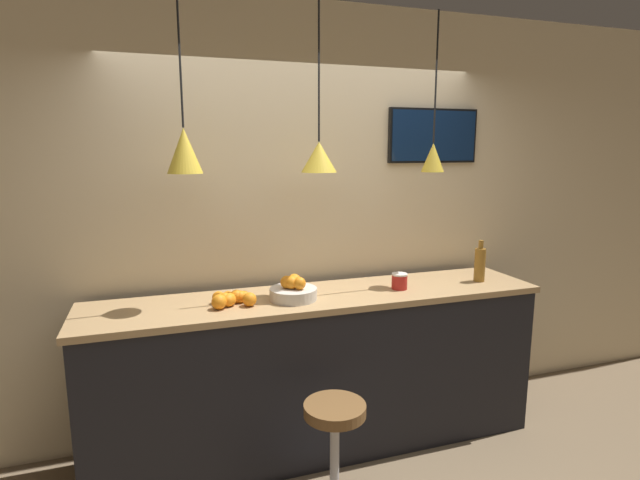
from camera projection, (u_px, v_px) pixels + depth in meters
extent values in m
cube|color=beige|center=(301.00, 221.00, 3.46)|extent=(8.00, 0.06, 2.90)
cube|color=black|center=(320.00, 374.00, 3.25)|extent=(2.86, 0.56, 1.00)
cube|color=tan|center=(320.00, 297.00, 3.15)|extent=(2.90, 0.60, 0.04)
cylinder|color=#B7B7BC|center=(334.00, 464.00, 2.65)|extent=(0.05, 0.05, 0.56)
cylinder|color=brown|center=(335.00, 410.00, 2.59)|extent=(0.33, 0.33, 0.06)
cylinder|color=beige|center=(293.00, 294.00, 3.04)|extent=(0.29, 0.29, 0.07)
sphere|color=orange|center=(292.00, 282.00, 3.03)|extent=(0.08, 0.08, 0.08)
sphere|color=orange|center=(287.00, 282.00, 3.02)|extent=(0.08, 0.08, 0.08)
sphere|color=orange|center=(294.00, 281.00, 3.05)|extent=(0.08, 0.08, 0.08)
sphere|color=orange|center=(292.00, 283.00, 3.01)|extent=(0.08, 0.08, 0.08)
sphere|color=orange|center=(299.00, 283.00, 3.00)|extent=(0.08, 0.08, 0.08)
sphere|color=orange|center=(237.00, 296.00, 2.97)|extent=(0.08, 0.08, 0.08)
sphere|color=orange|center=(222.00, 300.00, 2.91)|extent=(0.07, 0.07, 0.07)
sphere|color=orange|center=(225.00, 299.00, 2.91)|extent=(0.08, 0.08, 0.08)
sphere|color=orange|center=(228.00, 297.00, 2.97)|extent=(0.07, 0.07, 0.07)
sphere|color=orange|center=(230.00, 299.00, 2.93)|extent=(0.07, 0.07, 0.07)
sphere|color=orange|center=(219.00, 302.00, 2.85)|extent=(0.09, 0.09, 0.09)
sphere|color=orange|center=(228.00, 301.00, 2.90)|extent=(0.07, 0.07, 0.07)
sphere|color=orange|center=(244.00, 296.00, 2.99)|extent=(0.07, 0.07, 0.07)
sphere|color=orange|center=(229.00, 300.00, 2.91)|extent=(0.08, 0.08, 0.08)
sphere|color=orange|center=(218.00, 297.00, 2.96)|extent=(0.07, 0.07, 0.07)
sphere|color=orange|center=(230.00, 300.00, 2.91)|extent=(0.07, 0.07, 0.07)
sphere|color=orange|center=(250.00, 299.00, 2.91)|extent=(0.08, 0.08, 0.08)
sphere|color=orange|center=(222.00, 301.00, 2.90)|extent=(0.07, 0.07, 0.07)
sphere|color=orange|center=(240.00, 297.00, 2.97)|extent=(0.07, 0.07, 0.07)
cylinder|color=olive|center=(480.00, 265.00, 3.45)|extent=(0.07, 0.07, 0.23)
cylinder|color=olive|center=(481.00, 245.00, 3.42)|extent=(0.03, 0.03, 0.06)
cylinder|color=red|center=(399.00, 282.00, 3.26)|extent=(0.10, 0.10, 0.09)
cylinder|color=white|center=(400.00, 274.00, 3.26)|extent=(0.10, 0.10, 0.01)
cylinder|color=black|center=(180.00, 57.00, 2.67)|extent=(0.01, 0.01, 0.74)
cone|color=gold|center=(184.00, 151.00, 2.76)|extent=(0.20, 0.20, 0.25)
sphere|color=#F9EFCC|center=(185.00, 170.00, 2.78)|extent=(0.04, 0.04, 0.04)
cylinder|color=black|center=(319.00, 71.00, 2.92)|extent=(0.01, 0.01, 0.81)
cone|color=gold|center=(319.00, 157.00, 3.01)|extent=(0.22, 0.22, 0.18)
sphere|color=#F9EFCC|center=(319.00, 169.00, 3.03)|extent=(0.04, 0.04, 0.04)
cylinder|color=black|center=(436.00, 78.00, 3.17)|extent=(0.01, 0.01, 0.82)
cone|color=gold|center=(433.00, 157.00, 3.26)|extent=(0.15, 0.15, 0.19)
sphere|color=#F9EFCC|center=(432.00, 169.00, 3.27)|extent=(0.04, 0.04, 0.04)
cube|color=black|center=(433.00, 136.00, 3.62)|extent=(0.71, 0.04, 0.39)
cube|color=#0F2347|center=(434.00, 136.00, 3.60)|extent=(0.68, 0.01, 0.36)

